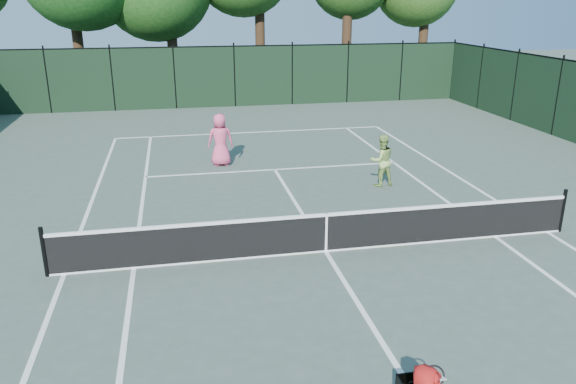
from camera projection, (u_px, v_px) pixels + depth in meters
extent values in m
plane|color=#455449|center=(326.00, 252.00, 12.39)|extent=(90.00, 90.00, 0.00)
cube|color=white|center=(64.00, 274.00, 11.36)|extent=(0.10, 23.77, 0.01)
cube|color=white|center=(547.00, 232.00, 13.41)|extent=(0.10, 23.77, 0.01)
cube|color=white|center=(134.00, 268.00, 11.62)|extent=(0.10, 23.77, 0.01)
cube|color=white|center=(495.00, 237.00, 13.16)|extent=(0.10, 23.77, 0.01)
cube|color=white|center=(252.00, 132.00, 23.40)|extent=(10.97, 0.10, 0.01)
cube|color=white|center=(275.00, 169.00, 18.32)|extent=(8.23, 0.10, 0.01)
cube|color=white|center=(326.00, 251.00, 12.39)|extent=(0.10, 12.80, 0.01)
cube|color=black|center=(326.00, 233.00, 12.24)|extent=(11.60, 0.03, 0.85)
cube|color=white|center=(327.00, 215.00, 12.10)|extent=(11.60, 0.05, 0.07)
cube|color=white|center=(326.00, 251.00, 12.38)|extent=(11.60, 0.05, 0.04)
cube|color=white|center=(326.00, 233.00, 12.24)|extent=(0.05, 0.04, 0.91)
cylinder|color=black|center=(44.00, 252.00, 11.13)|extent=(0.09, 0.09, 1.06)
cylinder|color=black|center=(562.00, 211.00, 13.30)|extent=(0.09, 0.09, 1.06)
cube|color=black|center=(235.00, 77.00, 28.57)|extent=(24.00, 0.05, 3.00)
cylinder|color=black|center=(79.00, 55.00, 30.49)|extent=(0.56, 0.56, 4.80)
cylinder|color=black|center=(173.00, 58.00, 31.32)|extent=(0.56, 0.56, 4.30)
cylinder|color=black|center=(260.00, 49.00, 32.60)|extent=(0.56, 0.56, 5.00)
cylinder|color=black|center=(346.00, 52.00, 32.96)|extent=(0.56, 0.56, 4.60)
cylinder|color=black|center=(422.00, 52.00, 34.39)|extent=(0.56, 0.56, 4.40)
torus|color=black|center=(433.00, 378.00, 6.37)|extent=(0.30, 0.10, 0.30)
imported|color=#E14F77|center=(220.00, 140.00, 18.55)|extent=(0.86, 0.57, 1.74)
imported|color=#99BE5F|center=(381.00, 160.00, 16.52)|extent=(0.83, 0.68, 1.55)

